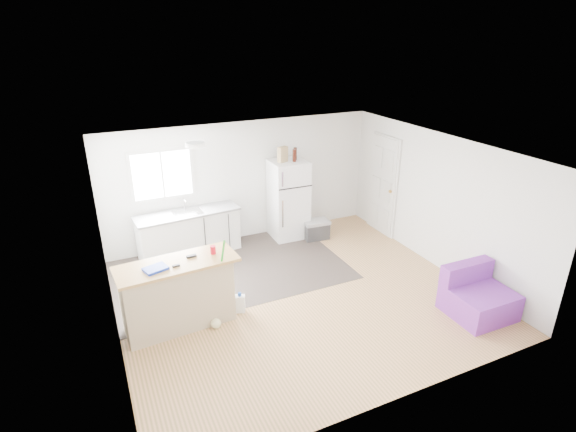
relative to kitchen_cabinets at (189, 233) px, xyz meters
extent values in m
cube|color=olive|center=(1.22, -2.20, -0.44)|extent=(5.50, 5.00, 0.01)
cube|color=white|center=(1.22, -2.20, 1.96)|extent=(5.50, 5.00, 0.01)
cube|color=white|center=(1.22, 0.30, 0.76)|extent=(5.50, 0.01, 2.40)
cube|color=white|center=(1.22, -4.70, 0.76)|extent=(5.50, 0.01, 2.40)
cube|color=white|center=(-1.53, -2.20, 0.76)|extent=(0.01, 5.00, 2.40)
cube|color=white|center=(3.97, -2.20, 0.76)|extent=(0.01, 5.00, 2.40)
cube|color=#2F2723|center=(0.49, -0.95, -0.44)|extent=(4.05, 2.50, 0.00)
cube|color=white|center=(-0.33, 0.29, 1.11)|extent=(1.18, 0.04, 0.98)
cube|color=white|center=(-0.33, 0.27, 1.11)|extent=(1.05, 0.01, 0.85)
cube|color=white|center=(-0.33, 0.27, 1.11)|extent=(0.03, 0.02, 0.85)
cube|color=white|center=(3.94, -0.65, 0.58)|extent=(0.05, 0.82, 2.03)
cube|color=white|center=(3.95, -0.65, 0.58)|extent=(0.03, 0.92, 2.10)
sphere|color=gold|center=(3.89, -0.97, 0.56)|extent=(0.07, 0.07, 0.07)
cylinder|color=white|center=(0.02, -1.00, 1.92)|extent=(0.30, 0.30, 0.07)
cube|color=white|center=(0.00, 0.00, -0.03)|extent=(1.92, 0.72, 0.83)
cube|color=slate|center=(0.00, 0.00, 0.40)|extent=(1.98, 0.76, 0.04)
cube|color=silver|center=(0.00, -0.03, 0.40)|extent=(0.55, 0.44, 0.06)
cube|color=tan|center=(-0.68, -2.19, 0.05)|extent=(1.56, 0.65, 0.98)
cube|color=tan|center=(-0.65, -2.19, 0.57)|extent=(1.71, 0.76, 0.04)
cube|color=white|center=(2.06, -0.05, 0.37)|extent=(0.73, 0.68, 1.62)
cube|color=black|center=(2.06, -0.39, 0.73)|extent=(0.71, 0.02, 0.02)
cube|color=silver|center=(1.78, -0.39, 0.94)|extent=(0.03, 0.02, 0.29)
cube|color=silver|center=(1.78, -0.39, 0.22)|extent=(0.03, 0.02, 0.57)
cube|color=#2F2F32|center=(2.52, -0.42, -0.27)|extent=(0.53, 0.37, 0.33)
cube|color=#969699|center=(2.52, -0.42, -0.07)|extent=(0.55, 0.40, 0.07)
cube|color=#702F9A|center=(3.47, -3.83, -0.23)|extent=(0.91, 0.85, 0.42)
cube|color=#702F9A|center=(3.47, -3.51, 0.14)|extent=(0.89, 0.23, 0.31)
cube|color=white|center=(0.22, -2.24, -0.30)|extent=(0.18, 0.16, 0.28)
cylinder|color=#1744A5|center=(0.22, -2.24, -0.13)|extent=(0.07, 0.07, 0.05)
cylinder|color=green|center=(-0.10, -2.34, 0.27)|extent=(0.17, 0.34, 1.33)
sphere|color=beige|center=(-0.23, -2.47, -0.37)|extent=(0.15, 0.15, 0.15)
cylinder|color=red|center=(-0.11, -2.15, 0.65)|extent=(0.11, 0.11, 0.12)
cube|color=#132DB7|center=(-0.95, -2.28, 0.61)|extent=(0.35, 0.30, 0.04)
cube|color=black|center=(-0.42, -2.12, 0.60)|extent=(0.14, 0.06, 0.03)
cube|color=black|center=(-0.68, -2.31, 0.60)|extent=(0.10, 0.04, 0.03)
cube|color=tan|center=(1.93, -0.07, 1.33)|extent=(0.22, 0.16, 0.30)
cylinder|color=#351009|center=(2.14, -0.15, 1.30)|extent=(0.08, 0.08, 0.25)
cylinder|color=#351009|center=(2.21, -0.04, 1.30)|extent=(0.09, 0.09, 0.25)
camera|label=1|loc=(-1.56, -7.82, 3.57)|focal=28.00mm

